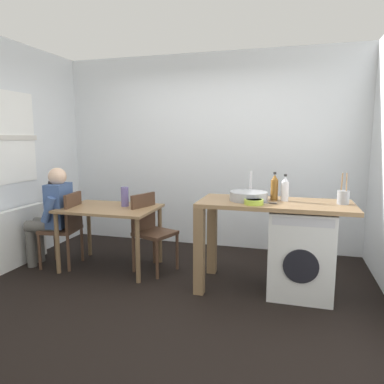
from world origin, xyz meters
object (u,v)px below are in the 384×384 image
(washing_machine, at_px, (300,252))
(bottle_tall_green, at_px, (274,187))
(utensil_crock, at_px, (343,197))
(dining_table, at_px, (110,215))
(bottle_squat_brown, at_px, (285,189))
(mixing_bowl, at_px, (254,202))
(chair_opposite, at_px, (150,228))
(vase, at_px, (125,197))
(chair_person_seat, at_px, (66,225))
(seated_person, at_px, (53,211))

(washing_machine, height_order, bottle_tall_green, bottle_tall_green)
(washing_machine, height_order, utensil_crock, utensil_crock)
(dining_table, relative_size, utensil_crock, 3.67)
(bottle_squat_brown, distance_m, mixing_bowl, 0.40)
(washing_machine, xyz_separation_m, bottle_tall_green, (-0.28, 0.10, 0.62))
(dining_table, xyz_separation_m, mixing_bowl, (1.71, -0.32, 0.30))
(chair_opposite, xyz_separation_m, utensil_crock, (2.05, -0.14, 0.48))
(mixing_bowl, distance_m, vase, 1.62)
(bottle_tall_green, bearing_deg, mixing_bowl, -119.74)
(dining_table, height_order, mixing_bowl, mixing_bowl)
(dining_table, relative_size, vase, 4.72)
(chair_opposite, distance_m, washing_machine, 1.69)
(chair_person_seat, xyz_separation_m, seated_person, (-0.16, -0.02, 0.16))
(utensil_crock, bearing_deg, chair_person_seat, -179.60)
(bottle_squat_brown, relative_size, utensil_crock, 0.90)
(mixing_bowl, bearing_deg, bottle_tall_green, 60.26)
(bottle_squat_brown, xyz_separation_m, utensil_crock, (0.54, -0.03, -0.05))
(vase, bearing_deg, mixing_bowl, -15.00)
(mixing_bowl, bearing_deg, chair_opposite, 162.29)
(mixing_bowl, bearing_deg, utensil_crock, 16.99)
(chair_person_seat, height_order, mixing_bowl, mixing_bowl)
(washing_machine, bearing_deg, chair_person_seat, 179.34)
(chair_person_seat, height_order, vase, vase)
(chair_person_seat, distance_m, vase, 0.80)
(dining_table, relative_size, seated_person, 0.92)
(chair_opposite, xyz_separation_m, mixing_bowl, (1.23, -0.39, 0.44))
(bottle_tall_green, distance_m, utensil_crock, 0.65)
(washing_machine, xyz_separation_m, utensil_crock, (0.37, 0.05, 0.56))
(seated_person, height_order, bottle_tall_green, bottle_tall_green)
(mixing_bowl, xyz_separation_m, vase, (-1.56, 0.42, -0.09))
(chair_person_seat, distance_m, washing_machine, 2.71)
(washing_machine, bearing_deg, vase, 173.74)
(mixing_bowl, relative_size, utensil_crock, 0.61)
(chair_person_seat, relative_size, washing_machine, 1.05)
(seated_person, relative_size, utensil_crock, 4.01)
(seated_person, distance_m, utensil_crock, 3.25)
(chair_opposite, relative_size, utensil_crock, 3.00)
(dining_table, xyz_separation_m, chair_opposite, (0.48, 0.07, -0.14))
(chair_opposite, distance_m, bottle_squat_brown, 1.60)
(chair_opposite, relative_size, bottle_tall_green, 3.15)
(chair_person_seat, xyz_separation_m, vase, (0.70, 0.19, 0.35))
(chair_person_seat, relative_size, bottle_tall_green, 3.15)
(dining_table, bearing_deg, utensil_crock, -1.55)
(washing_machine, distance_m, utensil_crock, 0.67)
(bottle_tall_green, distance_m, mixing_bowl, 0.36)
(chair_person_seat, bearing_deg, vase, -82.81)
(seated_person, height_order, washing_machine, seated_person)
(washing_machine, bearing_deg, dining_table, 176.81)
(chair_person_seat, height_order, washing_machine, chair_person_seat)
(chair_person_seat, relative_size, vase, 3.86)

